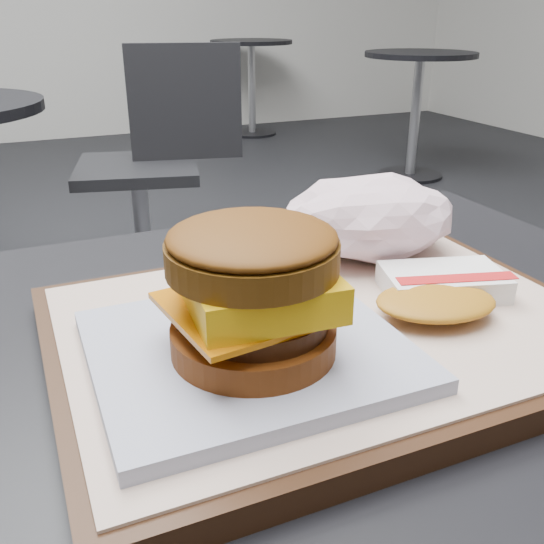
{
  "coord_description": "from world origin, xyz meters",
  "views": [
    {
      "loc": [
        -0.12,
        -0.32,
        0.99
      ],
      "look_at": [
        0.02,
        0.01,
        0.83
      ],
      "focal_mm": 40.0,
      "sensor_mm": 36.0,
      "label": 1
    }
  ],
  "objects_px": {
    "crumpled_wrapper": "(371,217)",
    "hash_brown": "(440,291)",
    "neighbor_chair": "(155,153)",
    "breakfast_sandwich": "(252,305)",
    "serving_tray": "(327,330)"
  },
  "relations": [
    {
      "from": "crumpled_wrapper",
      "to": "hash_brown",
      "type": "bearing_deg",
      "value": -93.16
    },
    {
      "from": "neighbor_chair",
      "to": "breakfast_sandwich",
      "type": "bearing_deg",
      "value": -101.03
    },
    {
      "from": "serving_tray",
      "to": "hash_brown",
      "type": "distance_m",
      "value": 0.09
    },
    {
      "from": "serving_tray",
      "to": "neighbor_chair",
      "type": "height_order",
      "value": "neighbor_chair"
    },
    {
      "from": "serving_tray",
      "to": "breakfast_sandwich",
      "type": "height_order",
      "value": "breakfast_sandwich"
    },
    {
      "from": "hash_brown",
      "to": "neighbor_chair",
      "type": "bearing_deg",
      "value": 83.65
    },
    {
      "from": "hash_brown",
      "to": "breakfast_sandwich",
      "type": "bearing_deg",
      "value": -172.68
    },
    {
      "from": "crumpled_wrapper",
      "to": "neighbor_chair",
      "type": "bearing_deg",
      "value": 83.45
    },
    {
      "from": "serving_tray",
      "to": "breakfast_sandwich",
      "type": "xyz_separation_m",
      "value": [
        -0.07,
        -0.03,
        0.05
      ]
    },
    {
      "from": "hash_brown",
      "to": "crumpled_wrapper",
      "type": "bearing_deg",
      "value": 86.84
    },
    {
      "from": "hash_brown",
      "to": "neighbor_chair",
      "type": "height_order",
      "value": "neighbor_chair"
    },
    {
      "from": "serving_tray",
      "to": "crumpled_wrapper",
      "type": "bearing_deg",
      "value": 45.53
    },
    {
      "from": "serving_tray",
      "to": "breakfast_sandwich",
      "type": "distance_m",
      "value": 0.09
    },
    {
      "from": "breakfast_sandwich",
      "to": "crumpled_wrapper",
      "type": "xyz_separation_m",
      "value": [
        0.16,
        0.13,
        -0.01
      ]
    },
    {
      "from": "serving_tray",
      "to": "breakfast_sandwich",
      "type": "relative_size",
      "value": 1.98
    }
  ]
}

